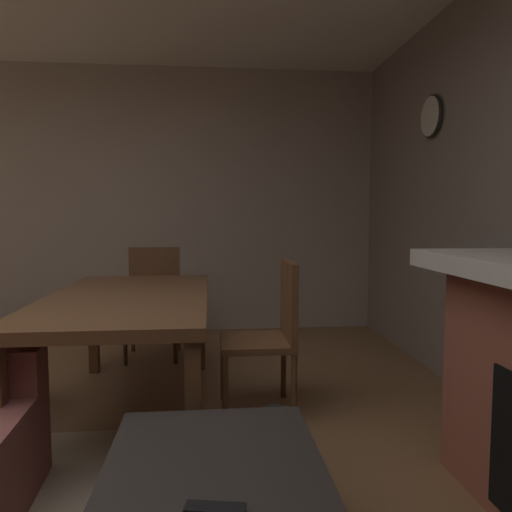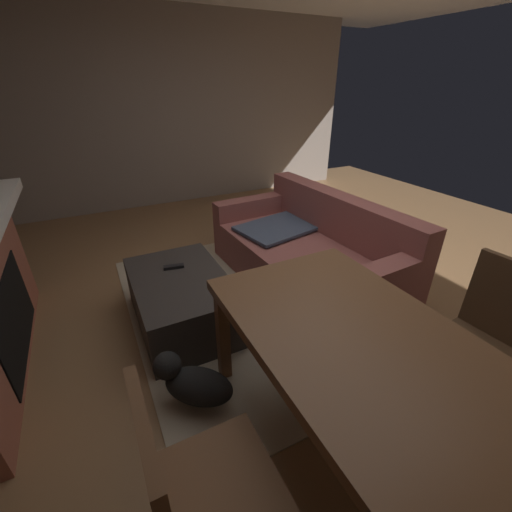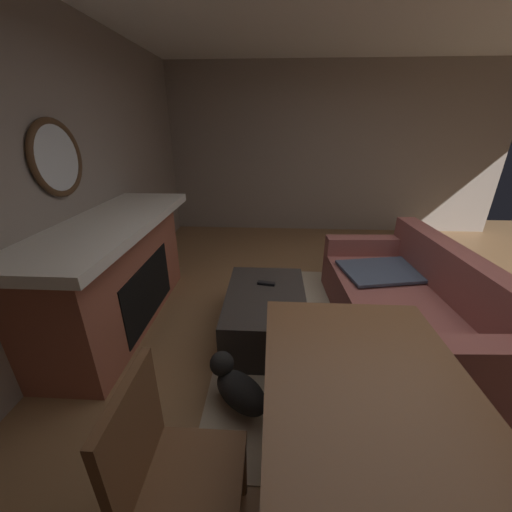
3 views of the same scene
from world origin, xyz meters
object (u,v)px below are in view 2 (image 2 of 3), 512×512
Objects in this scene: small_dog at (193,383)px; ottoman_coffee_table at (182,301)px; tv_remote at (174,267)px; couch at (308,254)px; dining_chair_south at (192,484)px; dining_table at (381,368)px; dining_chair_north at (490,333)px.

ottoman_coffee_table is at bearing 168.39° from small_dog.
couch is at bearing 97.35° from tv_remote.
dining_chair_south reaches higher than ottoman_coffee_table.
dining_chair_south is at bearing -15.56° from small_dog.
small_dog is at bearing -137.90° from dining_table.
dining_chair_south reaches higher than dining_table.
ottoman_coffee_table is 1.60m from dining_chair_south.
dining_chair_south is (1.62, -1.64, 0.23)m from couch.
couch reaches higher than tv_remote.
dining_table is (1.70, 0.49, 0.23)m from tv_remote.
small_dog is (0.90, -1.43, -0.11)m from couch.
dining_table is 1.09m from small_dog.
small_dog is (0.80, -0.16, -0.03)m from ottoman_coffee_table.
couch is 1.28m from tv_remote.
ottoman_coffee_table is at bearing -162.14° from dining_table.
couch is 2.19× the size of dining_chair_south.
small_dog is at bearing -11.61° from ottoman_coffee_table.
couch reaches higher than small_dog.
couch is 1.28m from ottoman_coffee_table.
tv_remote is 1.02m from small_dog.
dining_chair_north is (1.52, 1.35, 0.31)m from ottoman_coffee_table.
dining_table is 0.87m from dining_chair_south.
small_dog is (-0.73, -0.66, -0.48)m from dining_table.
couch is at bearing 94.31° from ottoman_coffee_table.
tv_remote is at bearing -141.41° from dining_chair_north.
tv_remote is at bearing -163.87° from dining_table.
couch is 1.69m from small_dog.
dining_chair_south reaches higher than small_dog.
ottoman_coffee_table is 1.67m from dining_table.
dining_chair_south is (0.00, -0.86, -0.14)m from dining_table.
couch is at bearing 134.79° from dining_chair_south.
dining_chair_north is at bearing 49.27° from tv_remote.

